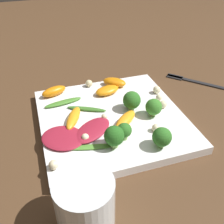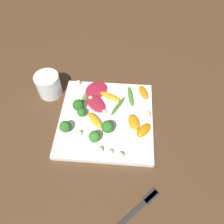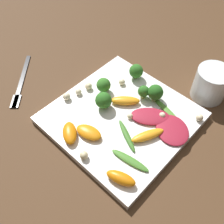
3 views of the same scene
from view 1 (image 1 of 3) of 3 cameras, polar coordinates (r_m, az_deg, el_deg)
ground_plane at (r=0.57m, az=-0.06°, el=-2.26°), size 2.40×2.40×0.00m
plate at (r=0.56m, az=-0.06°, el=-1.53°), size 0.30×0.30×0.02m
drinking_glass at (r=0.38m, az=-5.90°, el=-19.08°), size 0.08×0.08×0.08m
fork at (r=0.75m, az=17.42°, el=6.49°), size 0.15×0.15×0.01m
radicchio_leaf_0 at (r=0.51m, az=-10.56°, el=-5.52°), size 0.11×0.11×0.01m
radicchio_leaf_1 at (r=0.52m, az=-4.27°, el=-3.89°), size 0.10×0.10×0.01m
orange_segment_0 at (r=0.63m, az=-1.05°, el=4.75°), size 0.05×0.07×0.02m
orange_segment_1 at (r=0.66m, az=0.54°, el=6.51°), size 0.06×0.07×0.02m
orange_segment_2 at (r=0.55m, az=-8.42°, el=-1.28°), size 0.08×0.05×0.02m
orange_segment_3 at (r=0.53m, az=2.96°, el=-1.69°), size 0.06×0.07×0.02m
orange_segment_4 at (r=0.64m, az=-12.52°, el=4.43°), size 0.04×0.06×0.02m
broccoli_floret_0 at (r=0.47m, az=0.47°, el=-5.30°), size 0.04×0.04×0.04m
broccoli_floret_1 at (r=0.48m, az=10.81°, el=-5.40°), size 0.04×0.04×0.04m
broccoli_floret_2 at (r=0.49m, az=2.81°, el=-4.04°), size 0.03×0.03×0.04m
broccoli_floret_3 at (r=0.57m, az=4.32°, el=2.55°), size 0.04×0.04×0.04m
broccoli_floret_4 at (r=0.55m, az=9.05°, el=1.07°), size 0.03×0.03×0.04m
arugula_sprig_0 at (r=0.60m, az=-10.59°, el=2.06°), size 0.03×0.09×0.01m
arugula_sprig_1 at (r=0.58m, az=-5.58°, el=0.68°), size 0.05×0.08×0.01m
arugula_sprig_2 at (r=0.48m, az=-4.25°, el=-7.57°), size 0.03×0.09×0.00m
macadamia_nut_0 at (r=0.50m, az=-5.85°, el=-5.51°), size 0.01×0.01×0.01m
macadamia_nut_1 at (r=0.66m, az=-5.03°, el=6.24°), size 0.02×0.02×0.02m
macadamia_nut_2 at (r=0.55m, az=-1.65°, el=-1.04°), size 0.01×0.01×0.01m
macadamia_nut_3 at (r=0.61m, az=10.22°, el=3.14°), size 0.02×0.02×0.02m
macadamia_nut_4 at (r=0.64m, az=9.72°, el=4.80°), size 0.02×0.02×0.02m
macadamia_nut_5 at (r=0.59m, az=11.05°, el=1.67°), size 0.02×0.02×0.02m
macadamia_nut_6 at (r=0.45m, az=-12.60°, el=-11.15°), size 0.02×0.02×0.02m
macadamia_nut_7 at (r=0.52m, az=9.52°, el=-3.42°), size 0.02×0.02×0.02m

